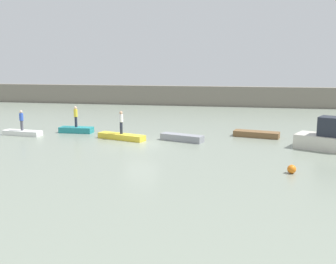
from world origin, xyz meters
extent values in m
plane|color=gray|center=(0.00, 0.00, 0.00)|extent=(120.00, 120.00, 0.00)
cube|color=gray|center=(0.00, 26.71, 1.38)|extent=(80.00, 1.20, 2.75)
cube|color=white|center=(-10.55, 1.55, 0.20)|extent=(3.42, 1.25, 0.40)
cube|color=teal|center=(-6.68, 3.53, 0.24)|extent=(2.85, 1.09, 0.49)
cube|color=gold|center=(-1.96, 1.43, 0.22)|extent=(4.06, 2.06, 0.44)
cube|color=gray|center=(2.78, 1.71, 0.26)|extent=(3.48, 1.92, 0.52)
cube|color=brown|center=(8.42, 4.47, 0.23)|extent=(3.73, 1.86, 0.47)
cylinder|color=#232838|center=(-6.68, 3.53, 0.93)|extent=(0.22, 0.22, 0.89)
cylinder|color=yellow|center=(-6.68, 3.53, 1.69)|extent=(0.32, 0.32, 0.64)
sphere|color=beige|center=(-6.68, 3.53, 2.14)|extent=(0.25, 0.25, 0.25)
cylinder|color=#232838|center=(-1.96, 1.43, 0.91)|extent=(0.22, 0.22, 0.94)
cylinder|color=white|center=(-1.96, 1.43, 1.68)|extent=(0.32, 0.32, 0.59)
sphere|color=tan|center=(-1.96, 1.43, 2.10)|extent=(0.25, 0.25, 0.25)
cylinder|color=#4C4C56|center=(-10.55, 1.55, 0.81)|extent=(0.22, 0.22, 0.83)
cylinder|color=blue|center=(-10.55, 1.55, 1.53)|extent=(0.32, 0.32, 0.60)
sphere|color=beige|center=(-10.55, 1.55, 1.95)|extent=(0.24, 0.24, 0.24)
sphere|color=orange|center=(9.95, -5.79, 0.24)|extent=(0.47, 0.47, 0.47)
camera|label=1|loc=(7.22, -26.51, 5.83)|focal=40.73mm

